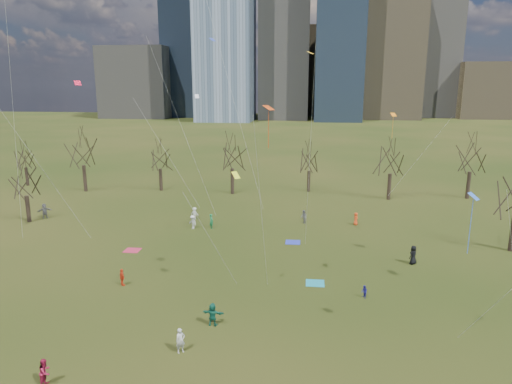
# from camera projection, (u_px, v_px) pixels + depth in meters

# --- Properties ---
(ground) EXTENTS (500.00, 500.00, 0.00)m
(ground) POSITION_uv_depth(u_px,v_px,m) (237.00, 324.00, 32.96)
(ground) COLOR black
(ground) RESTS_ON ground
(downtown_skyline) EXTENTS (212.50, 78.00, 118.00)m
(downtown_skyline) POSITION_uv_depth(u_px,v_px,m) (297.00, 40.00, 228.01)
(downtown_skyline) COLOR slate
(downtown_skyline) RESTS_ON ground
(bare_tree_row) EXTENTS (113.04, 29.80, 9.50)m
(bare_tree_row) POSITION_uv_depth(u_px,v_px,m) (275.00, 159.00, 67.57)
(bare_tree_row) COLOR black
(bare_tree_row) RESTS_ON ground
(blanket_teal) EXTENTS (1.60, 1.50, 0.03)m
(blanket_teal) POSITION_uv_depth(u_px,v_px,m) (315.00, 283.00, 39.69)
(blanket_teal) COLOR teal
(blanket_teal) RESTS_ON ground
(blanket_navy) EXTENTS (1.60, 1.50, 0.03)m
(blanket_navy) POSITION_uv_depth(u_px,v_px,m) (293.00, 242.00, 50.03)
(blanket_navy) COLOR #2836BB
(blanket_navy) RESTS_ON ground
(blanket_crimson) EXTENTS (1.60, 1.50, 0.03)m
(blanket_crimson) POSITION_uv_depth(u_px,v_px,m) (132.00, 250.00, 47.57)
(blanket_crimson) COLOR #BC2545
(blanket_crimson) RESTS_ON ground
(person_1) EXTENTS (0.73, 0.69, 1.67)m
(person_1) POSITION_uv_depth(u_px,v_px,m) (180.00, 341.00, 29.26)
(person_1) COLOR silver
(person_1) RESTS_ON ground
(person_2) EXTENTS (0.64, 0.81, 1.67)m
(person_2) POSITION_uv_depth(u_px,v_px,m) (45.00, 372.00, 26.06)
(person_2) COLOR maroon
(person_2) RESTS_ON ground
(person_4) EXTENTS (0.89, 0.91, 1.53)m
(person_4) POSITION_uv_depth(u_px,v_px,m) (122.00, 277.00, 39.05)
(person_4) COLOR #F03D1A
(person_4) RESTS_ON ground
(person_5) EXTENTS (1.63, 0.66, 1.71)m
(person_5) POSITION_uv_depth(u_px,v_px,m) (213.00, 314.00, 32.56)
(person_5) COLOR #166750
(person_5) RESTS_ON ground
(person_6) EXTENTS (1.07, 1.06, 1.86)m
(person_6) POSITION_uv_depth(u_px,v_px,m) (413.00, 255.00, 43.75)
(person_6) COLOR black
(person_6) RESTS_ON ground
(person_8) EXTENTS (0.55, 0.62, 1.07)m
(person_8) POSITION_uv_depth(u_px,v_px,m) (364.00, 292.00, 36.85)
(person_8) COLOR #252295
(person_8) RESTS_ON ground
(person_9) EXTENTS (1.24, 1.11, 1.66)m
(person_9) POSITION_uv_depth(u_px,v_px,m) (193.00, 222.00, 54.61)
(person_9) COLOR silver
(person_9) RESTS_ON ground
(person_11) EXTENTS (1.75, 1.55, 1.92)m
(person_11) POSITION_uv_depth(u_px,v_px,m) (45.00, 211.00, 58.94)
(person_11) COLOR #5F5E63
(person_11) RESTS_ON ground
(person_12) EXTENTS (0.54, 0.79, 1.57)m
(person_12) POSITION_uv_depth(u_px,v_px,m) (356.00, 219.00, 56.11)
(person_12) COLOR #F24A1A
(person_12) RESTS_ON ground
(person_13) EXTENTS (0.74, 0.78, 1.79)m
(person_13) POSITION_uv_depth(u_px,v_px,m) (211.00, 221.00, 54.70)
(person_13) COLOR #1A7844
(person_13) RESTS_ON ground
(person_14) EXTENTS (0.88, 0.99, 1.69)m
(person_14) POSITION_uv_depth(u_px,v_px,m) (304.00, 217.00, 56.69)
(person_14) COLOR slate
(person_14) RESTS_ON ground
(person_15) EXTENTS (1.12, 0.81, 1.57)m
(person_15) POSITION_uv_depth(u_px,v_px,m) (195.00, 213.00, 58.54)
(person_15) COLOR silver
(person_15) RESTS_ON ground
(kites_airborne) EXTENTS (59.93, 43.97, 30.16)m
(kites_airborne) POSITION_uv_depth(u_px,v_px,m) (329.00, 137.00, 41.91)
(kites_airborne) COLOR #DA4912
(kites_airborne) RESTS_ON ground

